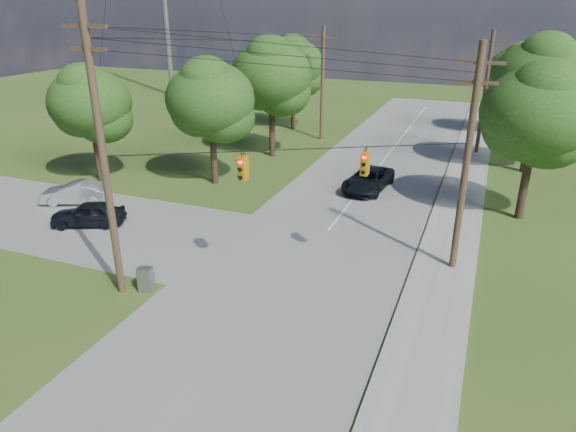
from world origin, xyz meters
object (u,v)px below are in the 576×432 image
at_px(pole_ne, 467,159).
at_px(pole_north_e, 485,93).
at_px(pole_sw, 103,156).
at_px(car_main_north, 368,179).
at_px(pole_north_w, 322,83).
at_px(car_cross_dark, 88,214).
at_px(car_cross_silver, 75,193).
at_px(control_cabinet, 146,279).

bearing_deg(pole_ne, pole_north_e, 90.00).
bearing_deg(pole_sw, pole_north_e, 65.48).
xyz_separation_m(pole_ne, car_main_north, (-6.44, 9.58, -4.71)).
relative_size(pole_ne, pole_north_w, 1.05).
distance_m(pole_sw, pole_ne, 15.51).
height_order(pole_ne, car_cross_dark, pole_ne).
xyz_separation_m(pole_sw, car_cross_dark, (-6.43, 5.26, -5.49)).
distance_m(pole_north_e, car_main_north, 14.66).
distance_m(pole_north_w, car_main_north, 15.13).
xyz_separation_m(pole_sw, car_cross_silver, (-9.65, 7.75, -5.50)).
bearing_deg(car_main_north, car_cross_silver, -144.51).
bearing_deg(car_cross_silver, control_cabinet, 32.21).
relative_size(pole_sw, pole_north_e, 1.20).
bearing_deg(car_cross_dark, pole_sw, 26.18).
bearing_deg(car_cross_dark, car_main_north, 106.92).
distance_m(pole_ne, car_main_north, 12.47).
xyz_separation_m(pole_north_e, car_main_north, (-6.44, -12.42, -4.38)).
distance_m(pole_sw, pole_north_e, 32.55).
height_order(pole_north_e, pole_north_w, same).
bearing_deg(control_cabinet, pole_north_w, 82.00).
bearing_deg(car_main_north, pole_sw, -106.30).
bearing_deg(pole_north_e, car_cross_silver, -136.65).
distance_m(pole_north_w, car_cross_dark, 25.46).
height_order(pole_north_e, car_main_north, pole_north_e).
bearing_deg(control_cabinet, pole_sw, -169.82).
height_order(pole_sw, car_cross_dark, pole_sw).
relative_size(pole_north_w, car_cross_silver, 2.38).
xyz_separation_m(pole_sw, pole_ne, (13.50, 7.60, -0.76)).
bearing_deg(pole_north_w, pole_north_e, 0.00).
bearing_deg(pole_north_w, car_cross_silver, -112.93).
height_order(pole_sw, car_cross_silver, pole_sw).
xyz_separation_m(car_cross_silver, control_cabinet, (10.70, -7.34, -0.15)).
relative_size(car_cross_dark, control_cabinet, 3.58).
relative_size(pole_sw, car_cross_silver, 2.85).
distance_m(car_cross_dark, car_cross_silver, 4.07).
relative_size(pole_north_e, control_cabinet, 8.71).
distance_m(pole_north_e, pole_north_w, 13.90).
xyz_separation_m(pole_ne, control_cabinet, (-12.45, -7.20, -4.89)).
xyz_separation_m(pole_north_e, pole_north_w, (-13.90, 0.00, 0.00)).
height_order(pole_north_e, control_cabinet, pole_north_e).
relative_size(car_cross_dark, car_cross_silver, 0.98).
relative_size(car_cross_dark, car_main_north, 0.79).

